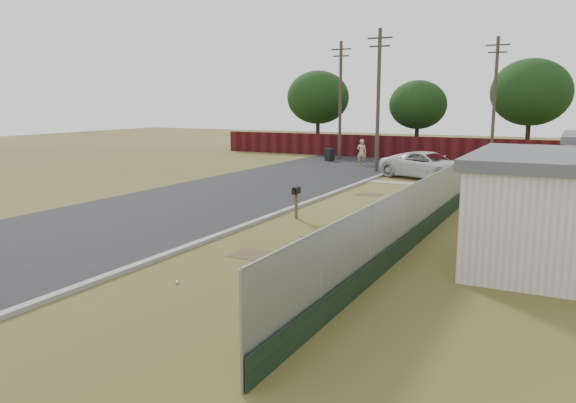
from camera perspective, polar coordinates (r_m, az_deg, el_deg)
The scene contains 12 objects.
ground at distance 20.73m, azimuth 5.55°, elevation -2.40°, with size 120.00×120.00×0.00m, color olive.
street at distance 30.72m, azimuth -0.63°, elevation 1.76°, with size 15.10×60.00×0.12m.
chainlink_fence at distance 20.65m, azimuth 14.72°, elevation -0.48°, with size 0.10×27.06×2.02m.
privacy_fence at distance 45.98m, azimuth 10.15°, elevation 5.48°, with size 30.00×0.12×1.80m, color #450E12.
utility_poles at distance 41.03m, azimuth 11.66°, elevation 10.20°, with size 12.60×8.24×9.00m.
horizon_trees at distance 42.90m, azimuth 18.61°, elevation 9.79°, with size 33.32×31.94×7.78m.
fire_hydrant at distance 10.52m, azimuth -1.81°, elevation -12.85°, with size 0.41×0.41×0.78m.
mailbox at distance 21.58m, azimuth 0.84°, elevation 0.84°, with size 0.24×0.55×1.26m.
pickup_truck at distance 34.03m, azimuth 14.07°, elevation 3.58°, with size 2.62×5.69×1.58m, color silver.
pedestrian at distance 40.25m, azimuth 7.50°, elevation 4.96°, with size 0.68×0.45×1.86m, color tan.
trash_bin at distance 43.19m, azimuth 4.25°, elevation 4.77°, with size 0.77×0.83×0.95m.
scattered_litter at distance 16.57m, azimuth -1.04°, elevation -5.40°, with size 2.37×6.19×0.07m.
Camera 1 is at (7.40, -18.84, 4.46)m, focal length 35.00 mm.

